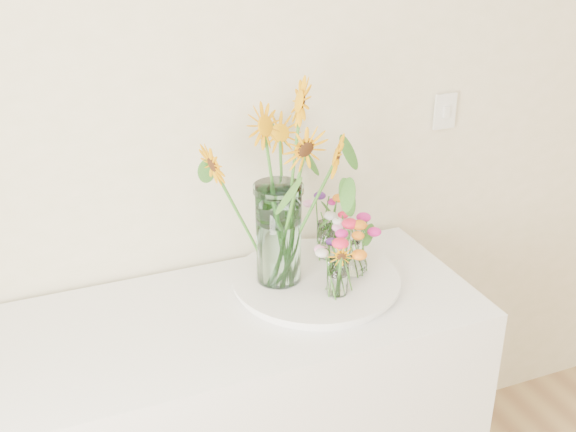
# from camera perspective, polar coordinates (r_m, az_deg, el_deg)

# --- Properties ---
(tray) EXTENTS (0.48, 0.48, 0.02)m
(tray) POSITION_cam_1_polar(r_m,az_deg,el_deg) (2.16, 2.24, -5.26)
(tray) COLOR white
(tray) RESTS_ON counter
(mason_jar) EXTENTS (0.14, 0.14, 0.31)m
(mason_jar) POSITION_cam_1_polar(r_m,az_deg,el_deg) (2.07, -0.75, -1.42)
(mason_jar) COLOR #A7D4C7
(mason_jar) RESTS_ON tray
(sunflower_bouquet) EXTENTS (0.72, 0.72, 0.60)m
(sunflower_bouquet) POSITION_cam_1_polar(r_m,az_deg,el_deg) (2.01, -0.77, 2.28)
(sunflower_bouquet) COLOR orange
(sunflower_bouquet) RESTS_ON tray
(small_vase_a) EXTENTS (0.07, 0.07, 0.11)m
(small_vase_a) POSITION_cam_1_polar(r_m,az_deg,el_deg) (2.06, 3.92, -4.92)
(small_vase_a) COLOR white
(small_vase_a) RESTS_ON tray
(wildflower_posy_a) EXTENTS (0.19, 0.19, 0.20)m
(wildflower_posy_a) POSITION_cam_1_polar(r_m,az_deg,el_deg) (2.03, 3.96, -3.82)
(wildflower_posy_a) COLOR orange
(wildflower_posy_a) RESTS_ON tray
(small_vase_b) EXTENTS (0.10, 0.10, 0.11)m
(small_vase_b) POSITION_cam_1_polar(r_m,az_deg,el_deg) (2.16, 5.28, -3.31)
(small_vase_b) COLOR white
(small_vase_b) RESTS_ON tray
(wildflower_posy_b) EXTENTS (0.22, 0.22, 0.20)m
(wildflower_posy_b) POSITION_cam_1_polar(r_m,az_deg,el_deg) (2.14, 5.33, -2.25)
(wildflower_posy_b) COLOR orange
(wildflower_posy_b) RESTS_ON tray
(small_vase_c) EXTENTS (0.08, 0.08, 0.12)m
(small_vase_c) POSITION_cam_1_polar(r_m,az_deg,el_deg) (2.25, 3.12, -1.92)
(small_vase_c) COLOR white
(small_vase_c) RESTS_ON tray
(wildflower_posy_c) EXTENTS (0.18, 0.18, 0.21)m
(wildflower_posy_c) POSITION_cam_1_polar(r_m,az_deg,el_deg) (2.23, 3.15, -0.89)
(wildflower_posy_c) COLOR orange
(wildflower_posy_c) RESTS_ON tray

